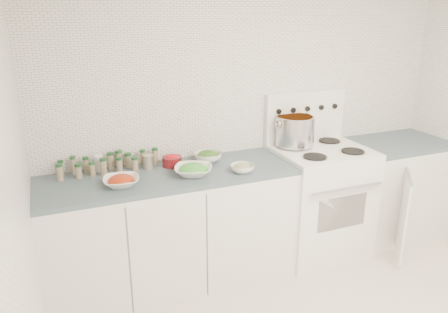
% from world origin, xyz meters
% --- Properties ---
extents(room_walls, '(3.54, 3.04, 2.52)m').
position_xyz_m(room_walls, '(0.00, 0.00, 1.56)').
color(room_walls, white).
rests_on(room_walls, ground).
extents(counter_left, '(1.85, 0.62, 0.90)m').
position_xyz_m(counter_left, '(-0.82, 1.19, 0.45)').
color(counter_left, white).
rests_on(counter_left, ground).
extents(stove, '(0.76, 0.70, 1.36)m').
position_xyz_m(stove, '(0.48, 1.19, 0.50)').
color(stove, white).
rests_on(stove, ground).
extents(counter_right, '(0.89, 0.94, 0.90)m').
position_xyz_m(counter_right, '(1.30, 1.19, 0.45)').
color(counter_right, white).
rests_on(counter_right, ground).
extents(stock_pot, '(0.34, 0.32, 0.24)m').
position_xyz_m(stock_pot, '(0.31, 1.34, 1.08)').
color(stock_pot, silver).
rests_on(stock_pot, stove).
extents(bowl_tomato, '(0.27, 0.27, 0.08)m').
position_xyz_m(bowl_tomato, '(-1.18, 1.09, 0.93)').
color(bowl_tomato, white).
rests_on(bowl_tomato, counter_left).
extents(bowl_snowpea, '(0.35, 0.35, 0.09)m').
position_xyz_m(bowl_snowpea, '(-0.67, 1.10, 0.94)').
color(bowl_snowpea, white).
rests_on(bowl_snowpea, counter_left).
extents(bowl_broccoli, '(0.29, 0.29, 0.09)m').
position_xyz_m(bowl_broccoli, '(-0.47, 1.34, 0.94)').
color(bowl_broccoli, white).
rests_on(bowl_broccoli, counter_left).
extents(bowl_zucchini, '(0.19, 0.19, 0.07)m').
position_xyz_m(bowl_zucchini, '(-0.32, 1.02, 0.93)').
color(bowl_zucchini, white).
rests_on(bowl_zucchini, counter_left).
extents(bowl_pepper, '(0.15, 0.15, 0.09)m').
position_xyz_m(bowl_pepper, '(-0.76, 1.34, 0.94)').
color(bowl_pepper, maroon).
rests_on(bowl_pepper, counter_left).
extents(salt_canister, '(0.07, 0.07, 0.13)m').
position_xyz_m(salt_canister, '(-1.28, 1.42, 0.96)').
color(salt_canister, white).
rests_on(salt_canister, counter_left).
extents(tin_can, '(0.09, 0.09, 0.10)m').
position_xyz_m(tin_can, '(-0.93, 1.36, 0.95)').
color(tin_can, '#B5AA99').
rests_on(tin_can, counter_left).
extents(spice_cluster, '(0.74, 0.16, 0.14)m').
position_xyz_m(spice_cluster, '(-1.23, 1.40, 0.96)').
color(spice_cluster, gray).
rests_on(spice_cluster, counter_left).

